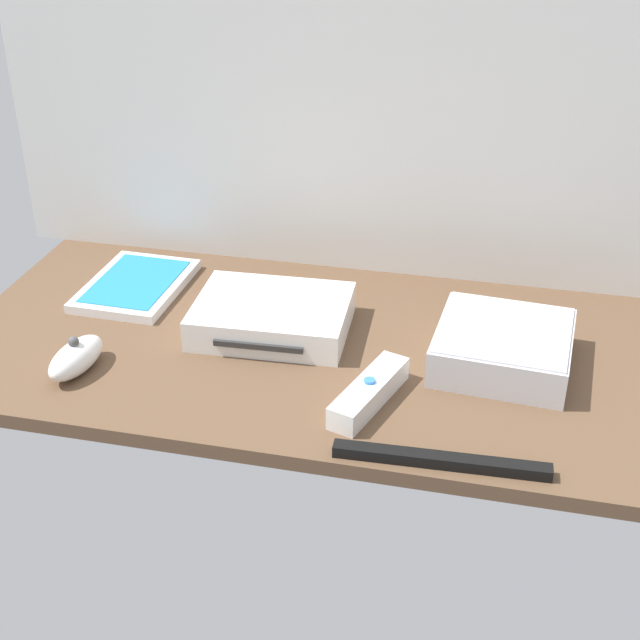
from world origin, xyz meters
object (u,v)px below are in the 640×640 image
Objects in this scene: game_console at (272,316)px; remote_nunchuk at (76,357)px; game_case at (136,285)px; remote_wand at (369,392)px; mini_computer at (503,347)px; sensor_bar at (441,460)px.

game_console is 2.06× the size of remote_nunchuk.
game_case is 1.27× the size of remote_wand.
remote_wand is (39.55, -21.34, 0.75)cm from game_case.
game_case is (-54.84, 8.81, -1.88)cm from mini_computer.
mini_computer reaches higher than game_console.
remote_nunchuk is (-53.18, -13.90, -0.60)cm from mini_computer.
remote_nunchuk is at bearing 167.33° from sensor_bar.
remote_wand reaches higher than sensor_bar.
mini_computer is 23.31cm from sensor_bar.
game_console is 0.90× the size of sensor_bar.
mini_computer is 54.97cm from remote_nunchuk.
remote_nunchuk is at bearing -160.25° from remote_wand.
mini_computer reaches higher than sensor_bar.
game_case is 58.49cm from sensor_bar.
game_case is 0.81× the size of sensor_bar.
remote_nunchuk is at bearing -146.60° from game_console.
game_console is 1.19× the size of mini_computer.
mini_computer is at bearing -7.65° from game_case.
mini_computer reaches higher than remote_wand.
game_case is at bearing 160.78° from game_console.
sensor_bar is at bearing -45.71° from game_console.
mini_computer is 1.73× the size of remote_nunchuk.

